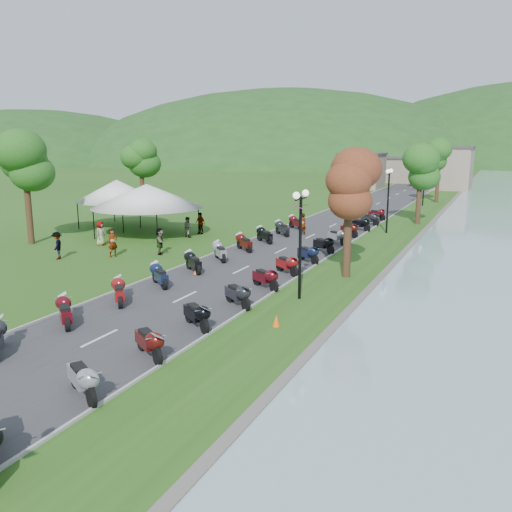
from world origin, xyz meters
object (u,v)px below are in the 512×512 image
at_px(vendor_tent_main, 147,210).
at_px(pedestrian_a, 114,257).
at_px(pedestrian_c, 58,259).
at_px(pedestrian_b, 188,237).

height_order(vendor_tent_main, pedestrian_a, vendor_tent_main).
relative_size(pedestrian_a, pedestrian_c, 1.06).
height_order(vendor_tent_main, pedestrian_b, vendor_tent_main).
relative_size(pedestrian_b, pedestrian_c, 0.92).
bearing_deg(pedestrian_c, pedestrian_a, 95.52).
height_order(pedestrian_a, pedestrian_b, pedestrian_a).
relative_size(pedestrian_a, pedestrian_b, 1.16).
distance_m(pedestrian_a, pedestrian_c, 3.35).
height_order(pedestrian_a, pedestrian_c, pedestrian_a).
xyz_separation_m(vendor_tent_main, pedestrian_a, (2.53, -7.26, -2.00)).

